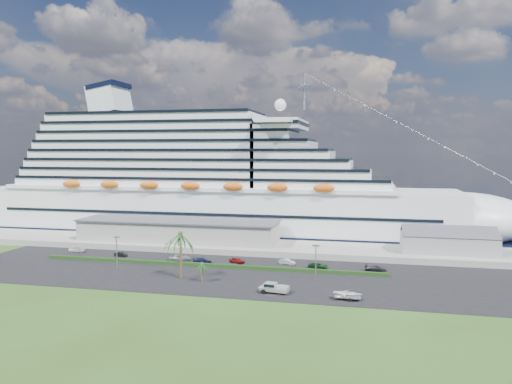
% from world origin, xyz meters
% --- Properties ---
extents(ground, '(420.00, 420.00, 0.00)m').
position_xyz_m(ground, '(0.00, 0.00, 0.00)').
color(ground, '#2E4717').
rests_on(ground, ground).
extents(asphalt_lot, '(140.00, 38.00, 0.12)m').
position_xyz_m(asphalt_lot, '(0.00, 11.00, 0.06)').
color(asphalt_lot, black).
rests_on(asphalt_lot, ground).
extents(wharf, '(240.00, 20.00, 1.80)m').
position_xyz_m(wharf, '(0.00, 40.00, 0.90)').
color(wharf, gray).
rests_on(wharf, ground).
extents(water, '(420.00, 160.00, 0.02)m').
position_xyz_m(water, '(0.00, 130.00, 0.01)').
color(water, '#0B1732').
rests_on(water, ground).
extents(cruise_ship, '(191.00, 38.00, 54.00)m').
position_xyz_m(cruise_ship, '(-21.53, 64.00, 16.69)').
color(cruise_ship, silver).
rests_on(cruise_ship, ground).
extents(terminal_building, '(61.00, 15.00, 6.30)m').
position_xyz_m(terminal_building, '(-25.00, 40.00, 5.01)').
color(terminal_building, gray).
rests_on(terminal_building, wharf).
extents(port_shed, '(24.00, 12.31, 7.37)m').
position_xyz_m(port_shed, '(52.00, 40.00, 4.40)').
color(port_shed, gray).
rests_on(port_shed, wharf).
extents(hedge, '(88.00, 1.10, 0.90)m').
position_xyz_m(hedge, '(-8.00, 16.00, 0.57)').
color(hedge, black).
rests_on(hedge, asphalt_lot).
extents(lamp_post_left, '(1.60, 0.35, 8.27)m').
position_xyz_m(lamp_post_left, '(-28.00, 8.00, 5.34)').
color(lamp_post_left, gray).
rests_on(lamp_post_left, asphalt_lot).
extents(lamp_post_right, '(1.60, 0.35, 8.27)m').
position_xyz_m(lamp_post_right, '(20.00, 8.00, 5.34)').
color(lamp_post_right, gray).
rests_on(lamp_post_right, asphalt_lot).
extents(palm_tall, '(8.82, 8.82, 11.13)m').
position_xyz_m(palm_tall, '(-10.00, 4.00, 9.20)').
color(palm_tall, '#47301E').
rests_on(palm_tall, ground).
extents(palm_short, '(3.53, 3.53, 4.56)m').
position_xyz_m(palm_short, '(-4.50, 2.50, 3.67)').
color(palm_short, '#47301E').
rests_on(palm_short, ground).
extents(parked_car_0, '(4.86, 2.72, 1.56)m').
position_xyz_m(parked_car_0, '(-49.53, 24.80, 0.90)').
color(parked_car_0, silver).
rests_on(parked_car_0, asphalt_lot).
extents(parked_car_1, '(3.93, 2.08, 1.23)m').
position_xyz_m(parked_car_1, '(-34.70, 22.49, 0.74)').
color(parked_car_1, black).
rests_on(parked_car_1, asphalt_lot).
extents(parked_car_2, '(6.21, 4.58, 1.57)m').
position_xyz_m(parked_car_2, '(-17.15, 21.26, 0.90)').
color(parked_car_2, gray).
rests_on(parked_car_2, asphalt_lot).
extents(parked_car_3, '(5.00, 2.35, 1.41)m').
position_xyz_m(parked_car_3, '(-10.40, 19.78, 0.82)').
color(parked_car_3, '#131D43').
rests_on(parked_car_3, asphalt_lot).
extents(parked_car_4, '(4.44, 2.97, 1.41)m').
position_xyz_m(parked_car_4, '(-1.61, 21.73, 0.82)').
color(parked_car_4, maroon).
rests_on(parked_car_4, asphalt_lot).
extents(parked_car_5, '(4.34, 2.19, 1.36)m').
position_xyz_m(parked_car_5, '(11.15, 23.13, 0.80)').
color(parked_car_5, '#AFB2B6').
rests_on(parked_car_5, asphalt_lot).
extents(parked_car_6, '(5.14, 3.13, 1.33)m').
position_xyz_m(parked_car_6, '(19.31, 20.66, 0.79)').
color(parked_car_6, '#0D3512').
rests_on(parked_car_6, asphalt_lot).
extents(parked_car_7, '(5.49, 3.19, 1.49)m').
position_xyz_m(parked_car_7, '(33.04, 20.32, 0.87)').
color(parked_car_7, black).
rests_on(parked_car_7, asphalt_lot).
extents(pickup_truck, '(6.20, 2.95, 2.10)m').
position_xyz_m(pickup_truck, '(12.59, -2.55, 1.27)').
color(pickup_truck, black).
rests_on(pickup_truck, asphalt_lot).
extents(boat_trailer, '(6.37, 4.20, 1.82)m').
position_xyz_m(boat_trailer, '(27.49, -4.06, 1.33)').
color(boat_trailer, gray).
rests_on(boat_trailer, asphalt_lot).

